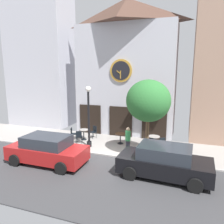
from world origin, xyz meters
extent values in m
cube|color=gray|center=(0.00, 2.05, -0.03)|extent=(26.18, 4.11, 0.05)
cube|color=#38383A|center=(0.00, -2.87, -0.03)|extent=(26.18, 5.74, 0.05)
cube|color=#A8A5A0|center=(0.00, 0.02, 0.04)|extent=(26.18, 0.12, 0.08)
cube|color=#B2B2BC|center=(-0.62, 5.44, 4.22)|extent=(7.64, 2.67, 8.43)
pyramid|color=#4C3328|center=(-0.62, 5.44, 9.37)|extent=(6.88, 3.74, 1.88)
cylinder|color=#B7842D|center=(-0.62, 4.05, 4.98)|extent=(1.66, 0.10, 1.66)
cylinder|color=black|center=(-0.62, 3.99, 4.98)|extent=(1.36, 0.04, 1.36)
cube|color=#B7842D|center=(-0.76, 3.95, 4.86)|extent=(0.33, 0.03, 0.28)
cube|color=#B7842D|center=(-0.62, 3.95, 4.69)|extent=(0.07, 0.03, 0.58)
cube|color=black|center=(-3.16, 4.07, 1.15)|extent=(1.78, 0.10, 2.30)
cube|color=black|center=(-0.62, 4.07, 1.15)|extent=(1.78, 0.10, 2.30)
cube|color=black|center=(1.93, 4.07, 1.15)|extent=(1.78, 0.10, 2.30)
cube|color=#B23333|center=(1.52, 3.76, 2.45)|extent=(2.44, 0.90, 0.12)
cube|color=#B2B2BC|center=(-8.77, 5.66, 7.46)|extent=(5.70, 3.10, 14.92)
cylinder|color=black|center=(-1.91, 1.13, 0.18)|extent=(0.32, 0.32, 0.36)
cylinder|color=black|center=(-1.91, 1.13, 1.83)|extent=(0.14, 0.14, 3.66)
sphere|color=white|center=(-1.91, 1.13, 3.84)|extent=(0.36, 0.36, 0.36)
cylinder|color=brown|center=(2.02, 0.69, 1.22)|extent=(0.20, 0.20, 2.44)
ellipsoid|color=#2D7033|center=(2.02, 0.69, 3.32)|extent=(2.52, 2.27, 2.39)
cylinder|color=black|center=(-2.90, 2.32, 0.37)|extent=(0.07, 0.07, 0.75)
cylinder|color=black|center=(-2.90, 2.32, 0.01)|extent=(0.40, 0.40, 0.03)
cylinder|color=gray|center=(-2.90, 2.32, 0.75)|extent=(0.70, 0.70, 0.03)
cylinder|color=black|center=(-0.11, 2.36, 0.36)|extent=(0.07, 0.07, 0.71)
cylinder|color=black|center=(-0.11, 2.36, 0.01)|extent=(0.40, 0.40, 0.03)
cylinder|color=brown|center=(-0.11, 2.36, 0.71)|extent=(0.73, 0.73, 0.03)
cylinder|color=black|center=(2.16, 2.46, 0.36)|extent=(0.07, 0.07, 0.72)
cylinder|color=black|center=(2.16, 2.46, 0.01)|extent=(0.40, 0.40, 0.03)
cylinder|color=gray|center=(2.16, 2.46, 0.72)|extent=(0.79, 0.79, 0.03)
cube|color=black|center=(-2.43, 2.93, 0.45)|extent=(0.54, 0.54, 0.04)
cube|color=black|center=(-2.35, 3.09, 0.68)|extent=(0.36, 0.21, 0.45)
cylinder|color=black|center=(-2.66, 2.86, 0.23)|extent=(0.03, 0.03, 0.45)
cylinder|color=black|center=(-2.36, 2.70, 0.23)|extent=(0.03, 0.03, 0.45)
cylinder|color=black|center=(-2.51, 3.16, 0.23)|extent=(0.03, 0.03, 0.45)
cylinder|color=black|center=(-2.20, 3.00, 0.23)|extent=(0.03, 0.03, 0.45)
cube|color=black|center=(-2.86, 1.57, 0.45)|extent=(0.51, 0.51, 0.04)
cube|color=black|center=(-2.80, 1.40, 0.68)|extent=(0.37, 0.16, 0.45)
cylinder|color=black|center=(-2.76, 1.79, 0.23)|extent=(0.03, 0.03, 0.45)
cylinder|color=black|center=(-3.08, 1.67, 0.23)|extent=(0.03, 0.03, 0.45)
cylinder|color=black|center=(-2.65, 1.47, 0.23)|extent=(0.03, 0.03, 0.45)
cylinder|color=black|center=(-2.97, 1.35, 0.23)|extent=(0.03, 0.03, 0.45)
cube|color=black|center=(2.10, 1.73, 0.45)|extent=(0.46, 0.46, 0.04)
cube|color=black|center=(2.07, 1.55, 0.68)|extent=(0.38, 0.10, 0.45)
cylinder|color=black|center=(2.30, 1.87, 0.23)|extent=(0.03, 0.03, 0.45)
cylinder|color=black|center=(1.96, 1.93, 0.23)|extent=(0.03, 0.03, 0.45)
cylinder|color=black|center=(2.24, 1.54, 0.23)|extent=(0.03, 0.03, 0.45)
cylinder|color=black|center=(1.91, 1.59, 0.23)|extent=(0.03, 0.03, 0.45)
cube|color=black|center=(2.69, 1.93, 0.45)|extent=(0.56, 0.56, 0.04)
cube|color=black|center=(2.80, 1.78, 0.68)|extent=(0.34, 0.25, 0.45)
cylinder|color=black|center=(2.74, 2.17, 0.23)|extent=(0.03, 0.03, 0.45)
cylinder|color=black|center=(2.46, 1.98, 0.23)|extent=(0.03, 0.03, 0.45)
cylinder|color=black|center=(2.93, 1.89, 0.23)|extent=(0.03, 0.03, 0.45)
cylinder|color=black|center=(2.65, 1.70, 0.23)|extent=(0.03, 0.03, 0.45)
cube|color=black|center=(-3.56, 2.05, 0.45)|extent=(0.51, 0.51, 0.04)
cube|color=black|center=(-3.73, 1.99, 0.68)|extent=(0.16, 0.37, 0.45)
cylinder|color=black|center=(-3.35, 1.94, 0.23)|extent=(0.03, 0.03, 0.45)
cylinder|color=black|center=(-3.45, 2.27, 0.23)|extent=(0.03, 0.03, 0.45)
cylinder|color=black|center=(-3.67, 1.84, 0.23)|extent=(0.03, 0.03, 0.45)
cylinder|color=black|center=(-3.78, 2.16, 0.23)|extent=(0.03, 0.03, 0.45)
cylinder|color=#2D2D38|center=(0.87, 0.70, 0.42)|extent=(0.37, 0.37, 0.85)
cylinder|color=#338C4C|center=(0.87, 0.70, 1.15)|extent=(0.45, 0.45, 0.60)
sphere|color=tan|center=(0.87, 0.70, 1.56)|extent=(0.22, 0.22, 0.22)
cube|color=maroon|center=(-2.94, -2.00, 0.60)|extent=(4.31, 1.82, 0.75)
cube|color=#262B33|center=(-2.94, -2.00, 1.25)|extent=(2.41, 1.59, 0.60)
cylinder|color=black|center=(-1.52, -2.91, 0.32)|extent=(0.64, 0.22, 0.64)
cylinder|color=black|center=(-1.51, -1.11, 0.32)|extent=(0.64, 0.22, 0.64)
cylinder|color=black|center=(-4.36, -2.90, 0.32)|extent=(0.64, 0.22, 0.64)
cylinder|color=black|center=(-4.35, -1.10, 0.32)|extent=(0.64, 0.22, 0.64)
cube|color=black|center=(3.25, -1.52, 0.60)|extent=(4.38, 2.01, 0.75)
cube|color=#262B33|center=(3.25, -1.52, 1.25)|extent=(2.48, 1.70, 0.60)
cylinder|color=black|center=(4.62, -2.49, 0.32)|extent=(0.65, 0.25, 0.64)
cylinder|color=black|center=(4.71, -0.69, 0.32)|extent=(0.65, 0.25, 0.64)
cylinder|color=black|center=(1.79, -2.34, 0.32)|extent=(0.65, 0.25, 0.64)
cylinder|color=black|center=(1.88, -0.55, 0.32)|extent=(0.65, 0.25, 0.64)
camera|label=1|loc=(4.07, -11.40, 5.02)|focal=34.78mm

